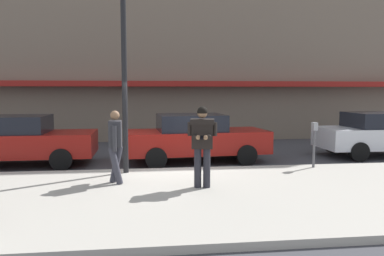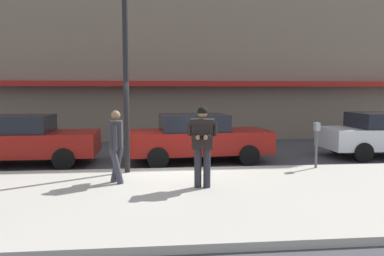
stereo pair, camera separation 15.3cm
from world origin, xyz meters
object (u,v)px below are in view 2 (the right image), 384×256
Objects in this scene: parked_sedan_mid at (198,138)px; pedestrian_with_bag at (116,142)px; parked_sedan_near at (21,140)px; man_texting_on_phone at (202,138)px; parking_meter at (317,138)px; street_lamp_post at (126,58)px.

pedestrian_with_bag is at bearing -126.06° from parked_sedan_mid.
parked_sedan_near is 2.51× the size of man_texting_on_phone.
man_texting_on_phone is 2.04m from pedestrian_with_bag.
pedestrian_with_bag is at bearing -167.70° from parking_meter.
man_texting_on_phone is (5.12, -3.75, 0.46)m from parked_sedan_near.
pedestrian_with_bag is (-1.93, 0.64, -0.14)m from man_texting_on_phone.
parked_sedan_near is at bearing 149.32° from street_lamp_post.
parked_sedan_mid is 2.72× the size of pedestrian_with_bag.
pedestrian_with_bag reaches higher than parked_sedan_near.
parked_sedan_near is 3.57× the size of parking_meter.
parked_sedan_near is 8.78m from parking_meter.
parked_sedan_mid is 3.72m from street_lamp_post.
parking_meter is at bearing 0.55° from street_lamp_post.
man_texting_on_phone is 0.37× the size of street_lamp_post.
parked_sedan_mid is 2.56× the size of man_texting_on_phone.
parked_sedan_near and parked_sedan_mid have the same top height.
street_lamp_post is (3.35, -1.99, 2.35)m from parked_sedan_near.
man_texting_on_phone reaches higher than parked_sedan_near.
parked_sedan_mid is at bearing 43.38° from street_lamp_post.
pedestrian_with_bag is 5.50m from parking_meter.
street_lamp_post is at bearing -30.68° from parked_sedan_near.
man_texting_on_phone is 1.42× the size of parking_meter.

